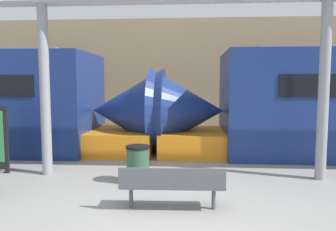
% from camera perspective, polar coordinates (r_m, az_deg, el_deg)
% --- Properties ---
extents(station_wall, '(56.00, 0.20, 5.00)m').
position_cam_1_polar(station_wall, '(14.57, 3.22, 6.86)').
color(station_wall, '#9E8460').
rests_on(station_wall, ground_plane).
extents(bench_near, '(1.78, 0.49, 0.76)m').
position_cam_1_polar(bench_near, '(5.63, 0.71, -11.73)').
color(bench_near, '#4C4F54').
rests_on(bench_near, ground_plane).
extents(trash_bin, '(0.51, 0.51, 0.82)m').
position_cam_1_polar(trash_bin, '(7.17, -5.28, -8.44)').
color(trash_bin, '#2D5138').
rests_on(trash_bin, ground_plane).
extents(support_column_near, '(0.23, 0.23, 3.96)m').
position_cam_1_polar(support_column_near, '(7.98, 25.48, 3.85)').
color(support_column_near, gray).
rests_on(support_column_near, ground_plane).
extents(support_column_far, '(0.23, 0.23, 3.96)m').
position_cam_1_polar(support_column_far, '(8.16, -20.66, 4.05)').
color(support_column_far, gray).
rests_on(support_column_far, ground_plane).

